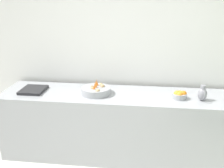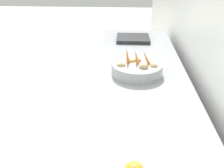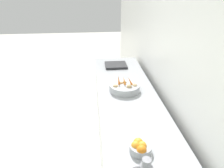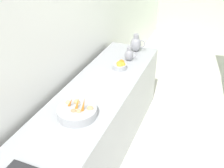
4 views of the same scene
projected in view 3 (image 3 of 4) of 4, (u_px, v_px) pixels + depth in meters
The scene contains 5 objects.
tile_wall_left at pixel (203, 65), 1.65m from camera, with size 0.10×8.63×3.00m, color white.
prep_counter at pixel (129, 134), 2.52m from camera, with size 0.71×3.06×0.88m, color #9EA0A5.
vegetable_colander at pixel (124, 87), 2.57m from camera, with size 0.38×0.38×0.21m.
orange_bowl at pixel (140, 147), 1.63m from camera, with size 0.18×0.18×0.10m.
counter_sink_basin at pixel (116, 65), 3.32m from camera, with size 0.34×0.30×0.04m, color #232326.
Camera 3 is at (-1.08, 1.96, 2.09)m, focal length 33.40 mm.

